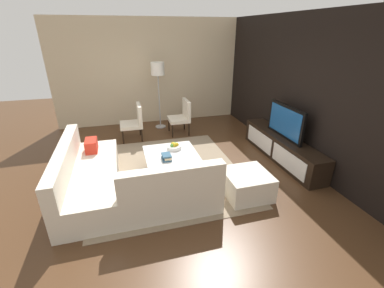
{
  "coord_description": "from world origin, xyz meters",
  "views": [
    {
      "loc": [
        4.13,
        -0.68,
        2.48
      ],
      "look_at": [
        -0.15,
        0.52,
        0.5
      ],
      "focal_mm": 24.01,
      "sensor_mm": 36.0,
      "label": 1
    }
  ],
  "objects_px": {
    "television": "(286,122)",
    "book_stack": "(167,157)",
    "floor_lamp": "(158,72)",
    "accent_chair_far": "(182,115)",
    "fruit_bowl": "(174,146)",
    "sectional_couch": "(118,182)",
    "media_console": "(281,148)",
    "coffee_table": "(171,162)",
    "ottoman": "(246,184)",
    "accent_chair_near": "(135,120)"
  },
  "relations": [
    {
      "from": "television",
      "to": "book_stack",
      "type": "bearing_deg",
      "value": -87.09
    },
    {
      "from": "floor_lamp",
      "to": "accent_chair_far",
      "type": "distance_m",
      "value": 1.25
    },
    {
      "from": "fruit_bowl",
      "to": "accent_chair_far",
      "type": "relative_size",
      "value": 0.32
    },
    {
      "from": "sectional_couch",
      "to": "book_stack",
      "type": "xyz_separation_m",
      "value": [
        -0.37,
        0.85,
        0.14
      ]
    },
    {
      "from": "media_console",
      "to": "television",
      "type": "bearing_deg",
      "value": 90.0
    },
    {
      "from": "coffee_table",
      "to": "ottoman",
      "type": "xyz_separation_m",
      "value": [
        1.07,
        1.02,
        -0.0
      ]
    },
    {
      "from": "accent_chair_near",
      "to": "floor_lamp",
      "type": "distance_m",
      "value": 1.41
    },
    {
      "from": "book_stack",
      "to": "coffee_table",
      "type": "bearing_deg",
      "value": 151.46
    },
    {
      "from": "media_console",
      "to": "accent_chair_near",
      "type": "distance_m",
      "value": 3.41
    },
    {
      "from": "floor_lamp",
      "to": "fruit_bowl",
      "type": "xyz_separation_m",
      "value": [
        2.32,
        -0.1,
        -1.05
      ]
    },
    {
      "from": "ottoman",
      "to": "book_stack",
      "type": "xyz_separation_m",
      "value": [
        -0.85,
        -1.14,
        0.23
      ]
    },
    {
      "from": "sectional_couch",
      "to": "book_stack",
      "type": "bearing_deg",
      "value": 113.52
    },
    {
      "from": "book_stack",
      "to": "ottoman",
      "type": "bearing_deg",
      "value": 53.29
    },
    {
      "from": "floor_lamp",
      "to": "fruit_bowl",
      "type": "bearing_deg",
      "value": -2.36
    },
    {
      "from": "media_console",
      "to": "book_stack",
      "type": "height_order",
      "value": "media_console"
    },
    {
      "from": "coffee_table",
      "to": "ottoman",
      "type": "relative_size",
      "value": 1.39
    },
    {
      "from": "coffee_table",
      "to": "accent_chair_far",
      "type": "height_order",
      "value": "accent_chair_far"
    },
    {
      "from": "sectional_couch",
      "to": "accent_chair_near",
      "type": "xyz_separation_m",
      "value": [
        -2.4,
        0.45,
        0.2
      ]
    },
    {
      "from": "book_stack",
      "to": "floor_lamp",
      "type": "bearing_deg",
      "value": 173.36
    },
    {
      "from": "fruit_bowl",
      "to": "coffee_table",
      "type": "bearing_deg",
      "value": -29.2
    },
    {
      "from": "coffee_table",
      "to": "book_stack",
      "type": "relative_size",
      "value": 4.31
    },
    {
      "from": "television",
      "to": "accent_chair_near",
      "type": "relative_size",
      "value": 1.25
    },
    {
      "from": "sectional_couch",
      "to": "accent_chair_near",
      "type": "bearing_deg",
      "value": 169.4
    },
    {
      "from": "fruit_bowl",
      "to": "accent_chair_far",
      "type": "height_order",
      "value": "accent_chair_far"
    },
    {
      "from": "coffee_table",
      "to": "accent_chair_far",
      "type": "distance_m",
      "value": 2.04
    },
    {
      "from": "book_stack",
      "to": "fruit_bowl",
      "type": "bearing_deg",
      "value": 151.16
    },
    {
      "from": "coffee_table",
      "to": "floor_lamp",
      "type": "bearing_deg",
      "value": 175.53
    },
    {
      "from": "floor_lamp",
      "to": "fruit_bowl",
      "type": "relative_size",
      "value": 6.2
    },
    {
      "from": "ottoman",
      "to": "accent_chair_far",
      "type": "relative_size",
      "value": 0.8
    },
    {
      "from": "television",
      "to": "accent_chair_near",
      "type": "xyz_separation_m",
      "value": [
        -1.9,
        -2.82,
        -0.34
      ]
    },
    {
      "from": "sectional_couch",
      "to": "fruit_bowl",
      "type": "relative_size",
      "value": 8.26
    },
    {
      "from": "coffee_table",
      "to": "book_stack",
      "type": "distance_m",
      "value": 0.34
    },
    {
      "from": "sectional_couch",
      "to": "book_stack",
      "type": "distance_m",
      "value": 0.94
    },
    {
      "from": "sectional_couch",
      "to": "ottoman",
      "type": "xyz_separation_m",
      "value": [
        0.48,
        1.99,
        -0.09
      ]
    },
    {
      "from": "fruit_bowl",
      "to": "accent_chair_near",
      "type": "bearing_deg",
      "value": -159.02
    },
    {
      "from": "floor_lamp",
      "to": "fruit_bowl",
      "type": "distance_m",
      "value": 2.55
    },
    {
      "from": "coffee_table",
      "to": "sectional_couch",
      "type": "bearing_deg",
      "value": -58.6
    },
    {
      "from": "sectional_couch",
      "to": "fruit_bowl",
      "type": "xyz_separation_m",
      "value": [
        -0.77,
        1.07,
        0.15
      ]
    },
    {
      "from": "media_console",
      "to": "ottoman",
      "type": "distance_m",
      "value": 1.61
    },
    {
      "from": "media_console",
      "to": "fruit_bowl",
      "type": "xyz_separation_m",
      "value": [
        -0.28,
        -2.2,
        0.19
      ]
    },
    {
      "from": "media_console",
      "to": "ottoman",
      "type": "bearing_deg",
      "value": -52.66
    },
    {
      "from": "television",
      "to": "accent_chair_far",
      "type": "relative_size",
      "value": 1.25
    },
    {
      "from": "television",
      "to": "accent_chair_far",
      "type": "bearing_deg",
      "value": -140.97
    },
    {
      "from": "sectional_couch",
      "to": "coffee_table",
      "type": "height_order",
      "value": "sectional_couch"
    },
    {
      "from": "television",
      "to": "accent_chair_near",
      "type": "bearing_deg",
      "value": -124.01
    },
    {
      "from": "accent_chair_near",
      "to": "accent_chair_far",
      "type": "xyz_separation_m",
      "value": [
        -0.1,
        1.2,
        0.0
      ]
    },
    {
      "from": "media_console",
      "to": "sectional_couch",
      "type": "relative_size",
      "value": 1.01
    },
    {
      "from": "ottoman",
      "to": "floor_lamp",
      "type": "bearing_deg",
      "value": -167.01
    },
    {
      "from": "television",
      "to": "fruit_bowl",
      "type": "relative_size",
      "value": 3.88
    },
    {
      "from": "television",
      "to": "sectional_couch",
      "type": "bearing_deg",
      "value": -81.42
    }
  ]
}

